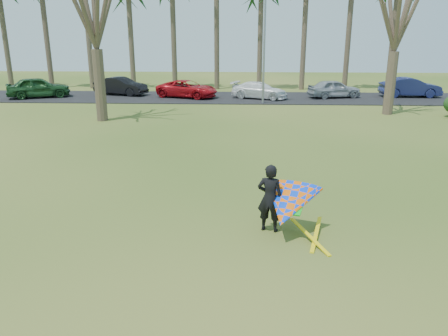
{
  "coord_description": "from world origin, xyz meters",
  "views": [
    {
      "loc": [
        0.59,
        -10.88,
        5.09
      ],
      "look_at": [
        0.0,
        2.0,
        1.1
      ],
      "focal_mm": 35.0,
      "sensor_mm": 36.0,
      "label": 1
    }
  ],
  "objects_px": {
    "streetlight": "(266,42)",
    "kite_flyer": "(285,204)",
    "bare_tree_right": "(399,8)",
    "car_5": "(410,87)",
    "car_2": "(187,89)",
    "car_3": "(259,90)",
    "car_0": "(38,87)",
    "car_1": "(121,86)",
    "car_4": "(334,89)"
  },
  "relations": [
    {
      "from": "car_4",
      "to": "car_5",
      "type": "bearing_deg",
      "value": -99.11
    },
    {
      "from": "car_2",
      "to": "car_3",
      "type": "distance_m",
      "value": 5.87
    },
    {
      "from": "car_1",
      "to": "car_0",
      "type": "bearing_deg",
      "value": 123.05
    },
    {
      "from": "car_0",
      "to": "car_1",
      "type": "distance_m",
      "value": 6.52
    },
    {
      "from": "car_2",
      "to": "car_3",
      "type": "relative_size",
      "value": 1.11
    },
    {
      "from": "car_0",
      "to": "kite_flyer",
      "type": "bearing_deg",
      "value": -168.84
    },
    {
      "from": "streetlight",
      "to": "kite_flyer",
      "type": "distance_m",
      "value": 22.58
    },
    {
      "from": "car_3",
      "to": "car_4",
      "type": "distance_m",
      "value": 6.12
    },
    {
      "from": "streetlight",
      "to": "car_5",
      "type": "relative_size",
      "value": 1.68
    },
    {
      "from": "bare_tree_right",
      "to": "car_2",
      "type": "relative_size",
      "value": 1.85
    },
    {
      "from": "streetlight",
      "to": "car_0",
      "type": "relative_size",
      "value": 1.65
    },
    {
      "from": "bare_tree_right",
      "to": "car_5",
      "type": "bearing_deg",
      "value": 61.98
    },
    {
      "from": "car_2",
      "to": "car_4",
      "type": "bearing_deg",
      "value": -67.86
    },
    {
      "from": "car_4",
      "to": "car_0",
      "type": "bearing_deg",
      "value": 77.12
    },
    {
      "from": "car_1",
      "to": "car_3",
      "type": "distance_m",
      "value": 11.76
    },
    {
      "from": "streetlight",
      "to": "car_1",
      "type": "relative_size",
      "value": 1.78
    },
    {
      "from": "car_2",
      "to": "car_5",
      "type": "relative_size",
      "value": 1.05
    },
    {
      "from": "car_0",
      "to": "car_1",
      "type": "height_order",
      "value": "car_0"
    },
    {
      "from": "car_2",
      "to": "kite_flyer",
      "type": "height_order",
      "value": "kite_flyer"
    },
    {
      "from": "car_1",
      "to": "car_2",
      "type": "relative_size",
      "value": 0.9
    },
    {
      "from": "car_3",
      "to": "kite_flyer",
      "type": "xyz_separation_m",
      "value": [
        -0.12,
        -24.71,
        0.15
      ]
    },
    {
      "from": "car_4",
      "to": "car_5",
      "type": "height_order",
      "value": "car_5"
    },
    {
      "from": "car_0",
      "to": "car_5",
      "type": "height_order",
      "value": "car_0"
    },
    {
      "from": "bare_tree_right",
      "to": "car_1",
      "type": "distance_m",
      "value": 22.15
    },
    {
      "from": "streetlight",
      "to": "car_0",
      "type": "bearing_deg",
      "value": 173.38
    },
    {
      "from": "car_4",
      "to": "kite_flyer",
      "type": "xyz_separation_m",
      "value": [
        -6.19,
        -25.46,
        0.08
      ]
    },
    {
      "from": "streetlight",
      "to": "car_4",
      "type": "height_order",
      "value": "streetlight"
    },
    {
      "from": "car_0",
      "to": "car_4",
      "type": "distance_m",
      "value": 24.01
    },
    {
      "from": "streetlight",
      "to": "bare_tree_right",
      "type": "bearing_deg",
      "value": -27.03
    },
    {
      "from": "car_1",
      "to": "streetlight",
      "type": "bearing_deg",
      "value": -91.88
    },
    {
      "from": "car_1",
      "to": "car_4",
      "type": "relative_size",
      "value": 1.06
    },
    {
      "from": "bare_tree_right",
      "to": "streetlight",
      "type": "xyz_separation_m",
      "value": [
        -7.84,
        4.0,
        -2.1
      ]
    },
    {
      "from": "car_0",
      "to": "car_3",
      "type": "height_order",
      "value": "car_0"
    },
    {
      "from": "car_3",
      "to": "car_5",
      "type": "distance_m",
      "value": 12.46
    },
    {
      "from": "car_1",
      "to": "car_5",
      "type": "distance_m",
      "value": 24.03
    },
    {
      "from": "car_0",
      "to": "car_4",
      "type": "relative_size",
      "value": 1.15
    },
    {
      "from": "car_2",
      "to": "car_4",
      "type": "height_order",
      "value": "car_4"
    },
    {
      "from": "car_5",
      "to": "kite_flyer",
      "type": "bearing_deg",
      "value": 154.59
    },
    {
      "from": "bare_tree_right",
      "to": "car_3",
      "type": "distance_m",
      "value": 11.94
    },
    {
      "from": "streetlight",
      "to": "car_5",
      "type": "xyz_separation_m",
      "value": [
        12.03,
        3.87,
        -3.62
      ]
    },
    {
      "from": "bare_tree_right",
      "to": "car_3",
      "type": "bearing_deg",
      "value": 141.89
    },
    {
      "from": "car_1",
      "to": "car_5",
      "type": "xyz_separation_m",
      "value": [
        24.03,
        -0.11,
        0.04
      ]
    },
    {
      "from": "bare_tree_right",
      "to": "streetlight",
      "type": "bearing_deg",
      "value": 152.97
    },
    {
      "from": "bare_tree_right",
      "to": "car_1",
      "type": "bearing_deg",
      "value": 158.09
    },
    {
      "from": "car_0",
      "to": "car_3",
      "type": "xyz_separation_m",
      "value": [
        17.91,
        0.3,
        -0.18
      ]
    },
    {
      "from": "kite_flyer",
      "to": "bare_tree_right",
      "type": "bearing_deg",
      "value": 65.59
    },
    {
      "from": "car_0",
      "to": "car_4",
      "type": "height_order",
      "value": "car_0"
    },
    {
      "from": "streetlight",
      "to": "car_4",
      "type": "relative_size",
      "value": 1.89
    },
    {
      "from": "car_2",
      "to": "car_5",
      "type": "bearing_deg",
      "value": -66.34
    },
    {
      "from": "car_1",
      "to": "car_2",
      "type": "distance_m",
      "value": 5.92
    }
  ]
}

